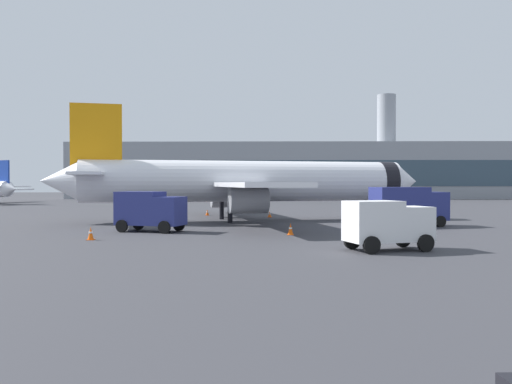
{
  "coord_description": "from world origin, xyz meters",
  "views": [
    {
      "loc": [
        -0.25,
        -2.09,
        3.5
      ],
      "look_at": [
        -0.8,
        28.35,
        3.0
      ],
      "focal_mm": 37.1,
      "sensor_mm": 36.0,
      "label": 1
    }
  ],
  "objects_px": {
    "cargo_van": "(387,223)",
    "safety_cone_mid": "(91,233)",
    "airplane_at_gate": "(244,182)",
    "safety_cone_far": "(290,229)",
    "service_truck": "(150,209)",
    "safety_cone_outer": "(270,214)",
    "fuel_truck": "(408,205)",
    "safety_cone_near": "(207,212)"
  },
  "relations": [
    {
      "from": "cargo_van",
      "to": "safety_cone_mid",
      "type": "distance_m",
      "value": 17.82
    },
    {
      "from": "safety_cone_mid",
      "to": "airplane_at_gate",
      "type": "bearing_deg",
      "value": 62.47
    },
    {
      "from": "safety_cone_far",
      "to": "cargo_van",
      "type": "bearing_deg",
      "value": -60.81
    },
    {
      "from": "service_truck",
      "to": "safety_cone_outer",
      "type": "distance_m",
      "value": 18.62
    },
    {
      "from": "service_truck",
      "to": "safety_cone_mid",
      "type": "distance_m",
      "value": 6.31
    },
    {
      "from": "fuel_truck",
      "to": "safety_cone_far",
      "type": "bearing_deg",
      "value": -143.83
    },
    {
      "from": "fuel_truck",
      "to": "safety_cone_mid",
      "type": "relative_size",
      "value": 7.89
    },
    {
      "from": "airplane_at_gate",
      "to": "service_truck",
      "type": "xyz_separation_m",
      "value": [
        -6.4,
        -11.22,
        -2.05
      ]
    },
    {
      "from": "airplane_at_gate",
      "to": "safety_cone_near",
      "type": "xyz_separation_m",
      "value": [
        -4.37,
        8.18,
        -3.34
      ]
    },
    {
      "from": "service_truck",
      "to": "safety_cone_mid",
      "type": "xyz_separation_m",
      "value": [
        -2.42,
        -5.7,
        -1.21
      ]
    },
    {
      "from": "airplane_at_gate",
      "to": "fuel_truck",
      "type": "xyz_separation_m",
      "value": [
        13.54,
        -6.26,
        -1.88
      ]
    },
    {
      "from": "airplane_at_gate",
      "to": "safety_cone_outer",
      "type": "distance_m",
      "value": 6.59
    },
    {
      "from": "cargo_van",
      "to": "safety_cone_near",
      "type": "height_order",
      "value": "cargo_van"
    },
    {
      "from": "airplane_at_gate",
      "to": "service_truck",
      "type": "distance_m",
      "value": 13.07
    },
    {
      "from": "service_truck",
      "to": "safety_cone_outer",
      "type": "relative_size",
      "value": 8.4
    },
    {
      "from": "fuel_truck",
      "to": "cargo_van",
      "type": "distance_m",
      "value": 16.36
    },
    {
      "from": "service_truck",
      "to": "safety_cone_far",
      "type": "relative_size",
      "value": 6.51
    },
    {
      "from": "safety_cone_mid",
      "to": "safety_cone_far",
      "type": "relative_size",
      "value": 1.01
    },
    {
      "from": "cargo_van",
      "to": "service_truck",
      "type": "bearing_deg",
      "value": 144.38
    },
    {
      "from": "service_truck",
      "to": "safety_cone_far",
      "type": "xyz_separation_m",
      "value": [
        10.08,
        -2.25,
        -1.21
      ]
    },
    {
      "from": "cargo_van",
      "to": "safety_cone_far",
      "type": "xyz_separation_m",
      "value": [
        -4.63,
        8.28,
        -1.05
      ]
    },
    {
      "from": "safety_cone_mid",
      "to": "safety_cone_outer",
      "type": "xyz_separation_m",
      "value": [
        11.21,
        22.06,
        -0.1
      ]
    },
    {
      "from": "safety_cone_far",
      "to": "service_truck",
      "type": "bearing_deg",
      "value": 167.4
    },
    {
      "from": "safety_cone_mid",
      "to": "fuel_truck",
      "type": "bearing_deg",
      "value": 25.49
    },
    {
      "from": "safety_cone_outer",
      "to": "fuel_truck",
      "type": "bearing_deg",
      "value": -45.65
    },
    {
      "from": "safety_cone_mid",
      "to": "safety_cone_outer",
      "type": "relative_size",
      "value": 1.31
    },
    {
      "from": "cargo_van",
      "to": "safety_cone_far",
      "type": "bearing_deg",
      "value": 119.19
    },
    {
      "from": "airplane_at_gate",
      "to": "safety_cone_near",
      "type": "distance_m",
      "value": 9.85
    },
    {
      "from": "airplane_at_gate",
      "to": "safety_cone_near",
      "type": "bearing_deg",
      "value": 118.14
    },
    {
      "from": "safety_cone_near",
      "to": "safety_cone_far",
      "type": "distance_m",
      "value": 23.09
    },
    {
      "from": "service_truck",
      "to": "safety_cone_outer",
      "type": "bearing_deg",
      "value": 61.74
    },
    {
      "from": "airplane_at_gate",
      "to": "safety_cone_mid",
      "type": "bearing_deg",
      "value": -117.53
    },
    {
      "from": "service_truck",
      "to": "safety_cone_far",
      "type": "height_order",
      "value": "service_truck"
    },
    {
      "from": "cargo_van",
      "to": "safety_cone_near",
      "type": "xyz_separation_m",
      "value": [
        -12.68,
        29.93,
        -1.13
      ]
    },
    {
      "from": "airplane_at_gate",
      "to": "safety_cone_far",
      "type": "bearing_deg",
      "value": -74.73
    },
    {
      "from": "service_truck",
      "to": "fuel_truck",
      "type": "relative_size",
      "value": 0.81
    },
    {
      "from": "airplane_at_gate",
      "to": "service_truck",
      "type": "relative_size",
      "value": 6.78
    },
    {
      "from": "service_truck",
      "to": "safety_cone_far",
      "type": "distance_m",
      "value": 10.4
    },
    {
      "from": "safety_cone_near",
      "to": "safety_cone_mid",
      "type": "bearing_deg",
      "value": -100.05
    },
    {
      "from": "airplane_at_gate",
      "to": "safety_cone_far",
      "type": "relative_size",
      "value": 44.1
    },
    {
      "from": "safety_cone_mid",
      "to": "safety_cone_outer",
      "type": "height_order",
      "value": "safety_cone_mid"
    },
    {
      "from": "fuel_truck",
      "to": "safety_cone_far",
      "type": "xyz_separation_m",
      "value": [
        -9.86,
        -7.21,
        -1.38
      ]
    }
  ]
}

